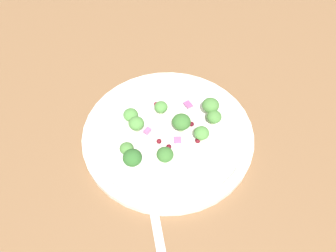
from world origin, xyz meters
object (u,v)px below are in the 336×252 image
object	(u,v)px
broccoli_floret_2	(161,107)
fork	(159,239)
broccoli_floret_0	(202,133)
plate	(168,133)
broccoli_floret_1	(165,155)

from	to	relation	value
broccoli_floret_2	fork	distance (cm)	20.55
broccoli_floret_0	broccoli_floret_2	size ratio (longest dim) A/B	1.08
plate	broccoli_floret_2	world-z (taller)	broccoli_floret_2
broccoli_floret_2	broccoli_floret_0	bearing A→B (deg)	41.10
broccoli_floret_2	plate	bearing A→B (deg)	9.42
plate	broccoli_floret_1	bearing A→B (deg)	-12.09
broccoli_floret_1	broccoli_floret_0	bearing A→B (deg)	116.85
broccoli_floret_0	fork	distance (cm)	16.48
fork	plate	bearing A→B (deg)	168.16
plate	broccoli_floret_0	distance (cm)	5.86
plate	broccoli_floret_0	size ratio (longest dim) A/B	11.46
broccoli_floret_0	broccoli_floret_1	world-z (taller)	same
broccoli_floret_0	broccoli_floret_2	bearing A→B (deg)	-138.90
plate	broccoli_floret_0	world-z (taller)	broccoli_floret_0
broccoli_floret_2	fork	size ratio (longest dim) A/B	0.12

